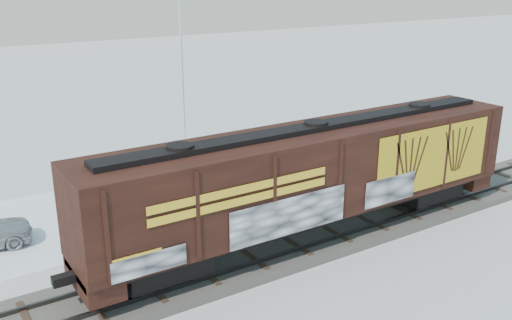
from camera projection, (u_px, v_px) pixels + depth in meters
ground at (249, 262)px, 21.65m from camera, size 500.00×500.00×0.00m
rail_track at (249, 258)px, 21.60m from camera, size 50.00×3.40×0.43m
parking_strip at (166, 199)px, 27.62m from camera, size 40.00×8.00×0.03m
hopper_railcar at (314, 174)px, 22.28m from camera, size 18.99×3.06×4.53m
flagpole at (185, 95)px, 32.06m from camera, size 2.30×0.90×10.71m
car_white at (128, 198)px, 25.74m from camera, size 4.52×1.81×1.46m
car_dark at (247, 167)px, 29.97m from camera, size 4.88×3.43×1.31m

